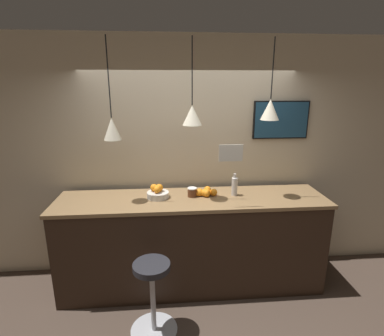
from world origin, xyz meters
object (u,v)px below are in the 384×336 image
(bar_stool, at_px, (153,291))
(spread_jar, at_px, (192,192))
(fruit_bowl, at_px, (158,192))
(juice_bottle, at_px, (235,186))
(mounted_tv, at_px, (281,120))

(bar_stool, bearing_deg, spread_jar, 59.33)
(fruit_bowl, xyz_separation_m, juice_bottle, (0.87, -0.00, 0.05))
(mounted_tv, bearing_deg, spread_jar, -161.71)
(fruit_bowl, bearing_deg, bar_stool, -93.82)
(fruit_bowl, bearing_deg, spread_jar, -0.59)
(juice_bottle, bearing_deg, bar_stool, -141.31)
(fruit_bowl, xyz_separation_m, spread_jar, (0.39, -0.00, -0.01))
(bar_stool, xyz_separation_m, juice_bottle, (0.92, 0.74, 0.76))
(fruit_bowl, bearing_deg, mounted_tv, 13.60)
(bar_stool, distance_m, mounted_tv, 2.40)
(fruit_bowl, height_order, juice_bottle, juice_bottle)
(fruit_bowl, distance_m, spread_jar, 0.39)
(spread_jar, relative_size, mounted_tv, 0.15)
(juice_bottle, bearing_deg, spread_jar, -180.00)
(spread_jar, bearing_deg, juice_bottle, 0.00)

